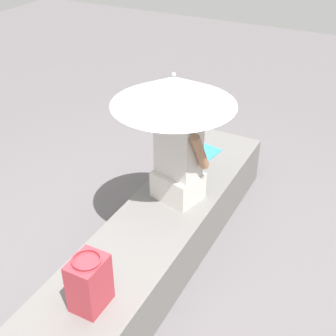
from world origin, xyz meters
TOP-DOWN VIEW (x-y plane):
  - ground_plane at (0.00, 0.00)m, footprint 14.00×14.00m
  - stone_bench at (0.00, 0.00)m, footprint 2.98×0.62m
  - person_seated at (0.31, -0.01)m, footprint 0.35×0.50m
  - parasol at (0.32, 0.04)m, footprint 0.90×0.90m
  - handbag_black at (-0.89, -0.05)m, footprint 0.22×0.18m
  - magazine at (1.02, 0.07)m, footprint 0.31×0.24m

SIDE VIEW (x-z plane):
  - ground_plane at x=0.00m, z-range 0.00..0.00m
  - stone_bench at x=0.00m, z-range 0.00..0.43m
  - magazine at x=1.02m, z-range 0.43..0.44m
  - handbag_black at x=-0.89m, z-range 0.42..0.78m
  - person_seated at x=0.31m, z-range 0.37..1.27m
  - parasol at x=0.32m, z-range 0.80..1.82m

